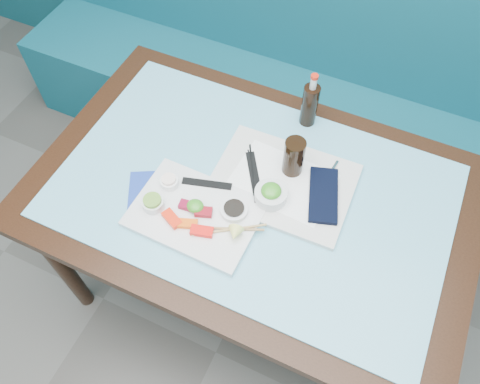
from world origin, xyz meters
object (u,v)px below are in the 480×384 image
at_px(booth_bench, 322,101).
at_px(cola_glass, 294,157).
at_px(seaweed_bowl, 271,195).
at_px(cola_bottle_body, 310,105).
at_px(blue_napkin, 154,192).
at_px(dining_table, 252,205).
at_px(sashimi_plate, 196,213).
at_px(serving_tray, 282,183).

height_order(booth_bench, cola_glass, booth_bench).
bearing_deg(seaweed_bowl, cola_bottle_body, 91.76).
height_order(seaweed_bowl, blue_napkin, seaweed_bowl).
relative_size(dining_table, blue_napkin, 8.84).
bearing_deg(cola_glass, cola_bottle_body, 97.69).
bearing_deg(sashimi_plate, dining_table, 54.05).
bearing_deg(blue_napkin, sashimi_plate, -6.76).
relative_size(dining_table, serving_tray, 3.20).
height_order(sashimi_plate, seaweed_bowl, seaweed_bowl).
bearing_deg(serving_tray, sashimi_plate, -133.72).
distance_m(dining_table, blue_napkin, 0.33).
bearing_deg(seaweed_bowl, sashimi_plate, -143.13).
height_order(booth_bench, sashimi_plate, booth_bench).
bearing_deg(serving_tray, dining_table, -144.48).
relative_size(seaweed_bowl, blue_napkin, 0.63).
relative_size(dining_table, sashimi_plate, 3.70).
bearing_deg(dining_table, blue_napkin, -153.51).
height_order(dining_table, serving_tray, serving_tray).
height_order(cola_glass, blue_napkin, cola_glass).
distance_m(cola_glass, blue_napkin, 0.45).
relative_size(booth_bench, cola_glass, 22.23).
distance_m(dining_table, cola_glass, 0.23).
relative_size(booth_bench, seaweed_bowl, 29.88).
relative_size(dining_table, seaweed_bowl, 13.94).
bearing_deg(cola_glass, blue_napkin, -145.49).
bearing_deg(serving_tray, booth_bench, 94.31).
xyz_separation_m(dining_table, seaweed_bowl, (0.07, -0.02, 0.13)).
xyz_separation_m(booth_bench, dining_table, (0.00, -0.84, 0.29)).
bearing_deg(cola_bottle_body, sashimi_plate, -109.34).
relative_size(sashimi_plate, cola_bottle_body, 2.39).
height_order(booth_bench, cola_bottle_body, booth_bench).
xyz_separation_m(serving_tray, seaweed_bowl, (-0.01, -0.07, 0.03)).
bearing_deg(blue_napkin, dining_table, 26.49).
distance_m(booth_bench, dining_table, 0.89).
distance_m(dining_table, sashimi_plate, 0.22).
bearing_deg(cola_bottle_body, serving_tray, -85.77).
relative_size(serving_tray, blue_napkin, 2.76).
relative_size(cola_glass, blue_napkin, 0.85).
bearing_deg(cola_glass, dining_table, -127.63).
relative_size(sashimi_plate, serving_tray, 0.87).
height_order(seaweed_bowl, cola_bottle_body, cola_bottle_body).
distance_m(booth_bench, cola_bottle_body, 0.68).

